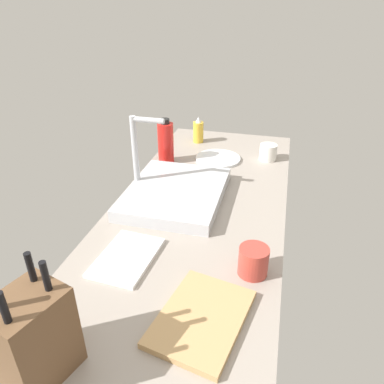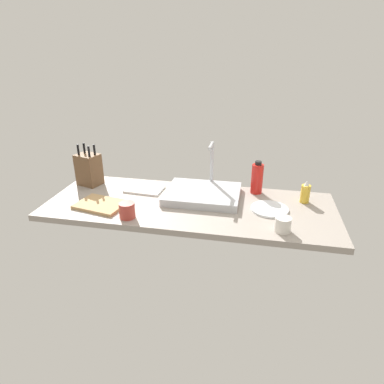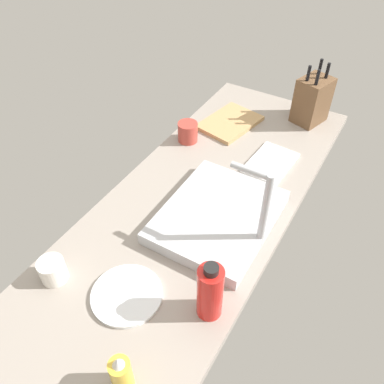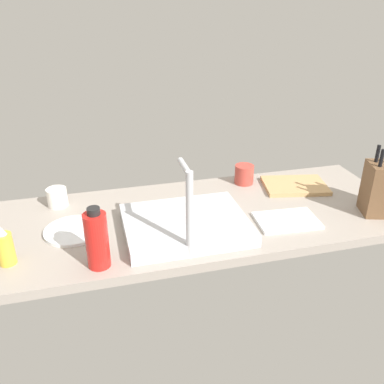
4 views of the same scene
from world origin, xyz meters
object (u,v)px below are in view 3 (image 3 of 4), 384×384
object	(u,v)px
knife_block	(312,100)
water_bottle	(210,292)
dinner_plate	(127,295)
cutting_board	(230,122)
sink_basin	(218,216)
faucet	(261,207)
coffee_mug	(188,132)
ceramic_cup	(53,270)
soap_bottle	(121,374)
dish_towel	(271,163)

from	to	relation	value
knife_block	water_bottle	world-z (taller)	knife_block
knife_block	dinner_plate	distance (cm)	119.22
knife_block	cutting_board	bearing A→B (deg)	-37.17
sink_basin	faucet	world-z (taller)	faucet
sink_basin	dinner_plate	distance (cm)	41.18
faucet	coffee_mug	bearing A→B (deg)	-128.26
dinner_plate	ceramic_cup	size ratio (longest dim) A/B	2.62
cutting_board	water_bottle	size ratio (longest dim) A/B	1.31
soap_bottle	dinner_plate	world-z (taller)	soap_bottle
ceramic_cup	coffee_mug	bearing A→B (deg)	-178.91
ceramic_cup	dish_towel	bearing A→B (deg)	157.07
cutting_board	knife_block	bearing A→B (deg)	125.62
sink_basin	ceramic_cup	size ratio (longest dim) A/B	5.50
water_bottle	dinner_plate	xyz separation A→B (cm)	(8.16, -23.20, -9.11)
soap_bottle	water_bottle	bearing A→B (deg)	163.21
sink_basin	dinner_plate	world-z (taller)	sink_basin
soap_bottle	cutting_board	bearing A→B (deg)	-166.15
ceramic_cup	cutting_board	bearing A→B (deg)	175.16
cutting_board	ceramic_cup	xyz separation A→B (cm)	(102.38, -8.68, 2.90)
dish_towel	coffee_mug	distance (cm)	37.81
dinner_plate	knife_block	bearing A→B (deg)	172.44
coffee_mug	sink_basin	bearing A→B (deg)	43.20
water_bottle	ceramic_cup	size ratio (longest dim) A/B	2.57
faucet	dinner_plate	bearing A→B (deg)	-33.58
dinner_plate	ceramic_cup	bearing A→B (deg)	-75.32
soap_bottle	dish_towel	distance (cm)	99.51
knife_block	ceramic_cup	world-z (taller)	knife_block
dinner_plate	ceramic_cup	world-z (taller)	ceramic_cup
sink_basin	water_bottle	distance (cm)	35.68
cutting_board	coffee_mug	distance (cm)	23.19
soap_bottle	dish_towel	bearing A→B (deg)	-179.12
water_bottle	dinner_plate	size ratio (longest dim) A/B	0.98
sink_basin	cutting_board	size ratio (longest dim) A/B	1.63
sink_basin	soap_bottle	xyz separation A→B (cm)	(60.52, 5.46, 3.56)
sink_basin	faucet	xyz separation A→B (cm)	(2.98, 15.54, 15.42)
coffee_mug	ceramic_cup	distance (cm)	81.87
sink_basin	water_bottle	xyz separation A→B (cm)	(31.95, 14.08, 7.36)
sink_basin	faucet	size ratio (longest dim) A/B	1.45
dish_towel	faucet	bearing A→B (deg)	15.51
dinner_plate	ceramic_cup	xyz separation A→B (cm)	(6.00, -22.89, 3.20)
coffee_mug	soap_bottle	bearing A→B (deg)	22.07
knife_block	dinner_plate	size ratio (longest dim) A/B	1.30
soap_bottle	coffee_mug	world-z (taller)	soap_bottle
faucet	water_bottle	distance (cm)	30.11
coffee_mug	dish_towel	bearing A→B (deg)	94.72
water_bottle	coffee_mug	xyz separation A→B (cm)	(-67.70, -47.64, -5.38)
faucet	soap_bottle	distance (cm)	59.60
cutting_board	dish_towel	bearing A→B (deg)	57.41
ceramic_cup	faucet	bearing A→B (deg)	132.21
faucet	dinner_plate	xyz separation A→B (cm)	(37.13, -24.66, -17.16)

